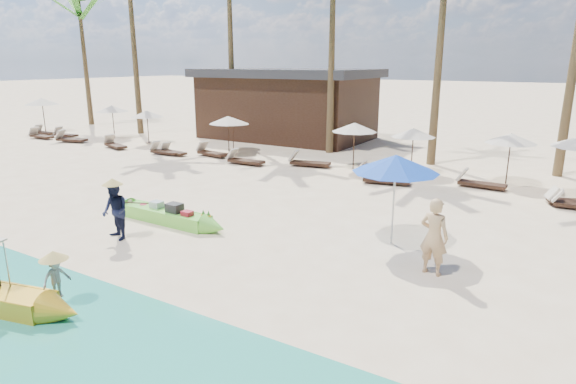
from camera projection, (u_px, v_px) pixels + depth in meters
The scene contains 32 objects.
ground at pixel (200, 251), 12.43m from camera, with size 240.00×240.00×0.00m, color beige.
wet_sand_strip at pixel (7, 345), 8.30m from camera, with size 240.00×4.50×0.01m, color tan.
green_canoe at pixel (165, 215), 14.61m from camera, with size 5.11×0.70×0.65m.
tourist at pixel (434, 236), 10.87m from camera, with size 0.66×0.43×1.81m, color tan.
vendor_green at pixel (115, 211), 13.05m from camera, with size 0.78×0.61×1.60m, color black.
vendor_yellow at pixel (56, 277), 9.48m from camera, with size 0.56×0.32×0.87m, color gray.
blue_umbrella at pixel (396, 164), 12.38m from camera, with size 2.25×2.25×2.42m.
resort_parasol_0 at pixel (42, 101), 33.11m from camera, with size 2.24×2.24×2.31m.
lounger_0_left at pixel (44, 132), 32.08m from camera, with size 1.68×0.53×0.57m.
lounger_0_right at pixel (40, 135), 30.48m from camera, with size 1.84×0.60×0.62m.
resort_parasol_1 at pixel (112, 109), 30.43m from camera, with size 1.99×1.99×2.05m.
lounger_1_left at pixel (65, 134), 31.12m from camera, with size 1.76×0.68×0.58m.
lounger_1_right at pixel (70, 139), 29.09m from camera, with size 2.03×1.07×0.66m.
resort_parasol_2 at pixel (147, 114), 28.27m from camera, with size 1.90×1.90×1.95m.
lounger_2_left at pixel (114, 144), 27.13m from camera, with size 1.97×1.08×0.64m.
resort_parasol_3 at pixel (233, 121), 25.82m from camera, with size 1.78×1.78×1.83m.
lounger_3_left at pixel (173, 151), 25.20m from camera, with size 1.69×0.73×0.56m.
lounger_3_right at pixel (164, 151), 25.23m from camera, with size 1.80×0.65×0.60m.
resort_parasol_4 at pixel (228, 120), 24.69m from camera, with size 1.97×1.97×2.03m.
lounger_4_left at pixel (211, 152), 24.79m from camera, with size 1.97×0.84×0.65m.
lounger_4_right at pixel (244, 160), 22.85m from camera, with size 1.91×0.67×0.64m.
resort_parasol_5 at pixel (355, 127), 21.47m from camera, with size 2.04×2.04×2.10m.
lounger_5_left at pixel (307, 162), 22.36m from camera, with size 2.02×0.98×0.66m.
resort_parasol_6 at pixel (413, 133), 20.75m from camera, with size 1.90×1.90×1.96m.
lounger_6_left at pixel (375, 172), 20.41m from camera, with size 1.72×0.59×0.58m.
lounger_6_right at pixel (383, 178), 19.19m from camera, with size 2.01×0.98×0.66m.
resort_parasol_7 at pixel (511, 138), 18.79m from camera, with size 1.97×1.97×2.03m.
lounger_7_left at pixel (478, 182), 18.60m from camera, with size 1.86×0.64×0.62m.
lounger_7_right at pixel (576, 204), 15.89m from camera, with size 1.64×0.59×0.55m.
lounger_8_left at pixel (569, 200), 16.32m from camera, with size 1.72×1.01×0.56m.
palm_0 at pixel (80, 14), 35.39m from camera, with size 2.08×2.08×9.90m.
pavilion_west at pixel (287, 103), 30.30m from camera, with size 10.80×6.60×4.30m.
Camera 1 is at (7.95, -8.75, 4.72)m, focal length 30.00 mm.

